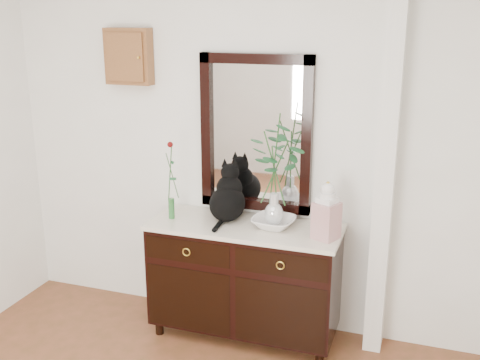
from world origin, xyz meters
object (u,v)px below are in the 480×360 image
(sideboard, at_px, (245,275))
(cat, at_px, (227,193))
(lotus_bowl, at_px, (274,222))
(ginger_jar, at_px, (327,210))

(sideboard, distance_m, cat, 0.60)
(sideboard, relative_size, lotus_bowl, 4.58)
(sideboard, bearing_deg, cat, 157.76)
(sideboard, xyz_separation_m, lotus_bowl, (0.20, 0.02, 0.41))
(lotus_bowl, bearing_deg, ginger_jar, -11.87)
(cat, height_order, lotus_bowl, cat)
(sideboard, xyz_separation_m, cat, (-0.15, 0.06, 0.58))
(sideboard, height_order, lotus_bowl, lotus_bowl)
(lotus_bowl, height_order, ginger_jar, ginger_jar)
(ginger_jar, bearing_deg, cat, 170.55)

